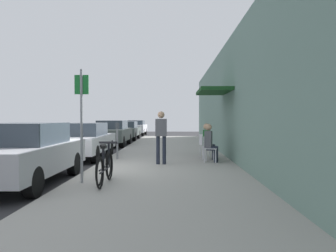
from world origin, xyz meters
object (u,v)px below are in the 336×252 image
at_px(parked_car_4, 136,127).
at_px(bicycle_1, 104,166).
at_px(cafe_chair_0, 208,147).
at_px(cafe_chair_1, 206,145).
at_px(parked_car_3, 126,130).
at_px(parked_car_2, 112,133).
at_px(bicycle_0, 105,168).
at_px(seated_patron_1, 208,140).
at_px(parked_car_0, 25,153).
at_px(street_sign, 82,117).
at_px(pedestrian_standing, 161,133).
at_px(seated_patron_0, 210,141).
at_px(cafe_chair_2, 205,144).
at_px(parking_meter, 117,138).
at_px(parked_car_1, 83,140).

bearing_deg(parked_car_4, bicycle_1, -85.18).
xyz_separation_m(cafe_chair_0, cafe_chair_1, (-0.00, 0.77, 0.00)).
bearing_deg(parked_car_3, cafe_chair_0, -70.64).
relative_size(parked_car_3, bicycle_1, 2.57).
bearing_deg(parked_car_2, parked_car_3, 90.00).
bearing_deg(bicycle_0, seated_patron_1, 59.28).
xyz_separation_m(parked_car_0, street_sign, (1.50, -0.39, 0.88)).
height_order(street_sign, pedestrian_standing, street_sign).
bearing_deg(seated_patron_0, cafe_chair_2, 92.22).
height_order(seated_patron_0, seated_patron_1, same).
bearing_deg(parked_car_2, cafe_chair_0, -59.59).
bearing_deg(bicycle_1, parked_car_4, 94.82).
distance_m(cafe_chair_2, pedestrian_standing, 2.61).
relative_size(seated_patron_1, pedestrian_standing, 0.76).
distance_m(parked_car_2, bicycle_1, 11.80).
bearing_deg(pedestrian_standing, cafe_chair_2, 52.14).
xyz_separation_m(parking_meter, cafe_chair_1, (3.21, -0.02, -0.26)).
bearing_deg(parked_car_2, parking_meter, -78.07).
height_order(parked_car_0, parked_car_1, parked_car_0).
bearing_deg(pedestrian_standing, bicycle_0, -108.55).
bearing_deg(bicycle_0, parked_car_2, 99.80).
height_order(parked_car_1, parked_car_3, parked_car_1).
relative_size(cafe_chair_0, pedestrian_standing, 0.51).
relative_size(parked_car_3, seated_patron_0, 3.41).
relative_size(parking_meter, cafe_chair_2, 1.52).
bearing_deg(parked_car_4, parked_car_3, -90.00).
bearing_deg(parked_car_4, seated_patron_1, -75.86).
bearing_deg(seated_patron_0, parked_car_3, 109.56).
distance_m(parked_car_4, bicycle_0, 23.85).
bearing_deg(cafe_chair_2, street_sign, -122.10).
bearing_deg(pedestrian_standing, bicycle_1, -112.21).
xyz_separation_m(parked_car_2, cafe_chair_2, (4.76, -6.63, -0.13)).
xyz_separation_m(street_sign, bicycle_0, (0.57, -0.16, -1.16)).
relative_size(bicycle_0, cafe_chair_0, 1.97).
distance_m(parked_car_4, seated_patron_0, 20.48).
bearing_deg(bicycle_0, parked_car_4, 94.98).
height_order(parking_meter, cafe_chair_2, parking_meter).
xyz_separation_m(parked_car_4, parking_meter, (1.55, -19.11, 0.16)).
distance_m(street_sign, cafe_chair_1, 5.64).
height_order(parked_car_2, pedestrian_standing, pedestrian_standing).
xyz_separation_m(bicycle_1, pedestrian_standing, (1.22, 2.98, 0.64)).
relative_size(parked_car_1, cafe_chair_2, 5.06).
xyz_separation_m(parked_car_0, parked_car_2, (0.00, 11.44, -0.01)).
bearing_deg(bicycle_1, cafe_chair_0, 51.58).
relative_size(parked_car_3, seated_patron_1, 3.41).
bearing_deg(pedestrian_standing, parked_car_2, 110.23).
xyz_separation_m(bicycle_0, seated_patron_0, (2.75, 3.86, 0.34)).
xyz_separation_m(parking_meter, bicycle_0, (0.52, -4.66, -0.41)).
xyz_separation_m(parked_car_0, cafe_chair_1, (4.76, 4.09, -0.14)).
relative_size(bicycle_1, pedestrian_standing, 1.01).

